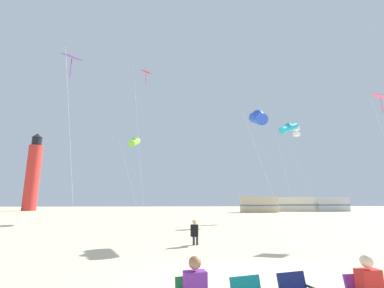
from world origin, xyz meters
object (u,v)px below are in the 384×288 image
kite_tube_cyan (288,128)px  rv_van_cream (295,204)px  kite_diamond_rainbow (381,101)px  kite_tube_blue (258,118)px  kite_flyer_standing (195,232)px  kite_diamond_scarlet (145,79)px  kite_diamond_violet (72,64)px  lighthouse_distant (33,174)px  kite_box_white (296,131)px  rv_van_tan (259,205)px  rv_van_silver (331,204)px  kite_tube_lime (135,142)px

kite_tube_cyan → rv_van_cream: size_ratio=1.53×
kite_diamond_rainbow → kite_tube_blue: bearing=-178.4°
kite_tube_blue → kite_flyer_standing: bearing=-146.6°
kite_diamond_scarlet → rv_van_cream: bearing=48.2°
kite_diamond_violet → lighthouse_distant: lighthouse_distant is taller
kite_flyer_standing → kite_box_white: 23.44m
lighthouse_distant → kite_tube_blue: bearing=-52.3°
kite_diamond_scarlet → rv_van_tan: (18.39, 25.96, -11.55)m
kite_diamond_rainbow → kite_box_white: bearing=86.9°
rv_van_tan → kite_diamond_rainbow: bearing=-93.4°
kite_diamond_rainbow → rv_van_silver: bearing=64.0°
kite_flyer_standing → kite_box_white: (13.43, 16.77, 9.37)m
kite_tube_lime → kite_tube_blue: bearing=-55.7°
kite_diamond_violet → lighthouse_distant: (-24.39, 47.38, -1.42)m
rv_van_tan → kite_diamond_scarlet: bearing=-125.1°
lighthouse_distant → kite_diamond_rainbow: bearing=-46.0°
kite_diamond_rainbow → rv_van_cream: size_ratio=1.37×
kite_tube_cyan → rv_van_tan: bearing=80.2°
kite_diamond_violet → kite_flyer_standing: bearing=-7.5°
rv_van_tan → rv_van_silver: (16.13, 4.06, 0.00)m
kite_flyer_standing → kite_tube_cyan: 18.99m
kite_diamond_scarlet → kite_flyer_standing: bearing=-70.7°
kite_tube_cyan → kite_diamond_scarlet: 15.06m
kite_flyer_standing → rv_van_silver: bearing=-115.1°
kite_diamond_rainbow → kite_diamond_violet: 19.40m
kite_flyer_standing → rv_van_cream: 47.21m
lighthouse_distant → rv_van_tan: bearing=-14.7°
kite_tube_blue → kite_box_white: (9.25, 14.01, 2.93)m
kite_tube_lime → rv_van_tan: bearing=44.8°
kite_diamond_violet → rv_van_silver: size_ratio=1.52×
kite_diamond_violet → kite_tube_lime: bearing=84.9°
kite_tube_cyan → rv_van_silver: kite_tube_cyan is taller
kite_box_white → kite_diamond_rainbow: bearing=-93.1°
kite_diamond_rainbow → rv_van_cream: bearing=73.8°
kite_diamond_rainbow → kite_diamond_violet: (-19.26, -2.13, 0.77)m
kite_diamond_violet → kite_tube_lime: (1.40, 15.60, -0.90)m
kite_tube_lime → rv_van_silver: (36.08, 23.86, -6.97)m
lighthouse_distant → rv_van_cream: (54.66, -7.43, -6.45)m
kite_flyer_standing → kite_diamond_scarlet: 16.47m
kite_flyer_standing → kite_diamond_violet: 10.89m
kite_tube_cyan → kite_diamond_rainbow: size_ratio=1.11×
kite_flyer_standing → kite_tube_lime: kite_tube_lime is taller
kite_flyer_standing → kite_diamond_rainbow: (12.70, 3.00, 7.87)m
kite_box_white → kite_tube_cyan: bearing=-125.1°
rv_van_cream → kite_box_white: bearing=-109.3°
kite_tube_lime → kite_flyer_standing: bearing=-72.6°
kite_tube_lime → rv_van_silver: 43.81m
kite_tube_cyan → kite_box_white: bearing=54.9°
kite_diamond_scarlet → kite_tube_blue: size_ratio=1.79×
kite_flyer_standing → rv_van_silver: rv_van_silver is taller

